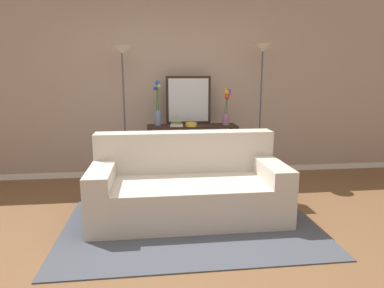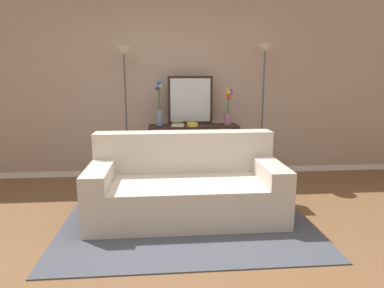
% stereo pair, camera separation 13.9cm
% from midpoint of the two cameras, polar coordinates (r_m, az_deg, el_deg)
% --- Properties ---
extents(ground_plane, '(16.00, 16.00, 0.02)m').
position_cam_midpoint_polar(ground_plane, '(3.17, -1.21, -16.94)').
color(ground_plane, brown).
extents(back_wall, '(12.00, 0.15, 2.85)m').
position_cam_midpoint_polar(back_wall, '(5.12, -3.00, 10.50)').
color(back_wall, white).
rests_on(back_wall, ground).
extents(area_rug, '(2.55, 1.97, 0.01)m').
position_cam_midpoint_polar(area_rug, '(3.65, 0.25, -12.75)').
color(area_rug, '#474C56').
rests_on(area_rug, ground).
extents(couch, '(2.03, 0.98, 0.88)m').
position_cam_midpoint_polar(couch, '(3.69, 0.02, -7.43)').
color(couch, beige).
rests_on(couch, ground).
extents(console_table, '(1.27, 0.37, 0.83)m').
position_cam_midpoint_polar(console_table, '(4.80, 1.11, 0.17)').
color(console_table, black).
rests_on(console_table, ground).
extents(floor_lamp_left, '(0.28, 0.28, 1.90)m').
position_cam_midpoint_polar(floor_lamp_left, '(4.67, -10.54, 11.10)').
color(floor_lamp_left, '#4C4C51').
rests_on(floor_lamp_left, ground).
extents(floor_lamp_right, '(0.28, 0.28, 1.94)m').
position_cam_midpoint_polar(floor_lamp_right, '(4.88, 12.97, 11.40)').
color(floor_lamp_right, '#4C4C51').
rests_on(floor_lamp_right, ground).
extents(wall_mirror, '(0.65, 0.02, 0.69)m').
position_cam_midpoint_polar(wall_mirror, '(4.87, 0.54, 7.47)').
color(wall_mirror, black).
rests_on(wall_mirror, console_table).
extents(vase_tall_flowers, '(0.11, 0.11, 0.62)m').
position_cam_midpoint_polar(vase_tall_flowers, '(4.74, -4.75, 6.17)').
color(vase_tall_flowers, '#6B84AD').
rests_on(vase_tall_flowers, console_table).
extents(vase_short_flowers, '(0.11, 0.13, 0.53)m').
position_cam_midpoint_polar(vase_short_flowers, '(4.78, 7.04, 6.17)').
color(vase_short_flowers, gray).
rests_on(vase_short_flowers, console_table).
extents(fruit_bowl, '(0.16, 0.16, 0.05)m').
position_cam_midpoint_polar(fruit_bowl, '(4.64, 0.94, 3.37)').
color(fruit_bowl, gold).
rests_on(fruit_bowl, console_table).
extents(book_stack, '(0.19, 0.14, 0.09)m').
position_cam_midpoint_polar(book_stack, '(4.64, -1.56, 3.51)').
color(book_stack, silver).
rests_on(book_stack, console_table).
extents(book_row_under_console, '(0.45, 0.18, 0.13)m').
position_cam_midpoint_polar(book_row_under_console, '(4.90, -2.40, -5.73)').
color(book_row_under_console, gold).
rests_on(book_row_under_console, ground).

